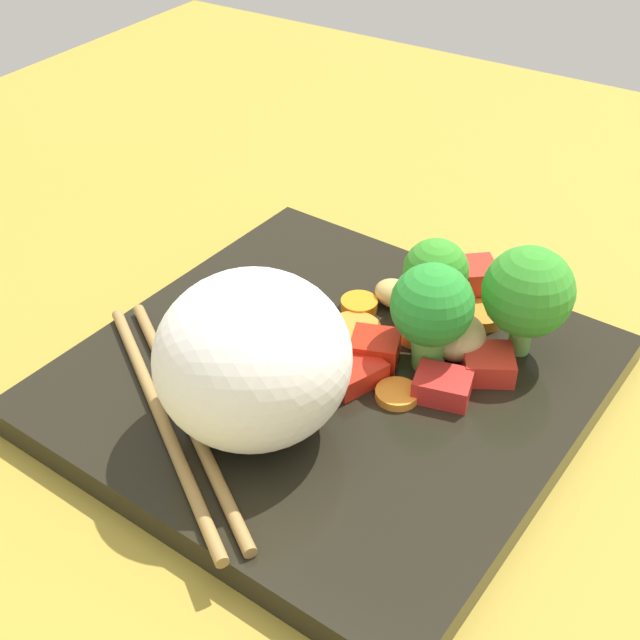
% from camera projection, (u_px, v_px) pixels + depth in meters
% --- Properties ---
extents(ground_plane, '(1.10, 1.10, 0.02)m').
position_uv_depth(ground_plane, '(330.00, 406.00, 0.50)').
color(ground_plane, olive).
extents(square_plate, '(0.29, 0.29, 0.02)m').
position_uv_depth(square_plate, '(330.00, 382.00, 0.49)').
color(square_plate, black).
rests_on(square_plate, ground_plane).
extents(rice_mound, '(0.14, 0.14, 0.09)m').
position_uv_depth(rice_mound, '(253.00, 359.00, 0.42)').
color(rice_mound, white).
rests_on(rice_mound, square_plate).
extents(broccoli_floret_0, '(0.04, 0.04, 0.05)m').
position_uv_depth(broccoli_floret_0, '(436.00, 273.00, 0.51)').
color(broccoli_floret_0, '#76BD4E').
rests_on(broccoli_floret_0, square_plate).
extents(broccoli_floret_1, '(0.05, 0.05, 0.07)m').
position_uv_depth(broccoli_floret_1, '(528.00, 293.00, 0.47)').
color(broccoli_floret_1, '#6EB04E').
rests_on(broccoli_floret_1, square_plate).
extents(broccoli_floret_2, '(0.05, 0.05, 0.06)m').
position_uv_depth(broccoli_floret_2, '(432.00, 309.00, 0.47)').
color(broccoli_floret_2, '#60B044').
rests_on(broccoli_floret_2, square_plate).
extents(carrot_slice_0, '(0.03, 0.03, 0.01)m').
position_uv_depth(carrot_slice_0, '(417.00, 333.00, 0.51)').
color(carrot_slice_0, orange).
rests_on(carrot_slice_0, square_plate).
extents(carrot_slice_1, '(0.03, 0.03, 0.01)m').
position_uv_depth(carrot_slice_1, '(359.00, 305.00, 0.53)').
color(carrot_slice_1, orange).
rests_on(carrot_slice_1, square_plate).
extents(carrot_slice_2, '(0.03, 0.03, 0.00)m').
position_uv_depth(carrot_slice_2, '(401.00, 389.00, 0.47)').
color(carrot_slice_2, orange).
rests_on(carrot_slice_2, square_plate).
extents(carrot_slice_3, '(0.03, 0.03, 0.01)m').
position_uv_depth(carrot_slice_3, '(354.00, 330.00, 0.51)').
color(carrot_slice_3, orange).
rests_on(carrot_slice_3, square_plate).
extents(carrot_slice_4, '(0.04, 0.04, 0.01)m').
position_uv_depth(carrot_slice_4, '(481.00, 316.00, 0.52)').
color(carrot_slice_4, orange).
rests_on(carrot_slice_4, square_plate).
extents(pepper_chunk_0, '(0.03, 0.03, 0.02)m').
position_uv_depth(pepper_chunk_0, '(375.00, 349.00, 0.49)').
color(pepper_chunk_0, red).
rests_on(pepper_chunk_0, square_plate).
extents(pepper_chunk_1, '(0.03, 0.03, 0.02)m').
position_uv_depth(pepper_chunk_1, '(478.00, 280.00, 0.54)').
color(pepper_chunk_1, red).
rests_on(pepper_chunk_1, square_plate).
extents(pepper_chunk_2, '(0.04, 0.03, 0.01)m').
position_uv_depth(pepper_chunk_2, '(443.00, 386.00, 0.46)').
color(pepper_chunk_2, red).
rests_on(pepper_chunk_2, square_plate).
extents(pepper_chunk_3, '(0.04, 0.04, 0.01)m').
position_uv_depth(pepper_chunk_3, '(488.00, 364.00, 0.48)').
color(pepper_chunk_3, red).
rests_on(pepper_chunk_3, square_plate).
extents(pepper_chunk_4, '(0.04, 0.04, 0.01)m').
position_uv_depth(pepper_chunk_4, '(351.00, 371.00, 0.47)').
color(pepper_chunk_4, red).
rests_on(pepper_chunk_4, square_plate).
extents(chicken_piece_0, '(0.03, 0.02, 0.02)m').
position_uv_depth(chicken_piece_0, '(396.00, 294.00, 0.53)').
color(chicken_piece_0, tan).
rests_on(chicken_piece_0, square_plate).
extents(chicken_piece_3, '(0.03, 0.03, 0.02)m').
position_uv_depth(chicken_piece_3, '(427.00, 274.00, 0.54)').
color(chicken_piece_3, tan).
rests_on(chicken_piece_3, square_plate).
extents(chicken_piece_4, '(0.04, 0.05, 0.02)m').
position_uv_depth(chicken_piece_4, '(457.00, 336.00, 0.49)').
color(chicken_piece_4, tan).
rests_on(chicken_piece_4, square_plate).
extents(chopstick_pair, '(0.18, 0.13, 0.01)m').
position_uv_depth(chopstick_pair, '(174.00, 415.00, 0.45)').
color(chopstick_pair, olive).
rests_on(chopstick_pair, square_plate).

